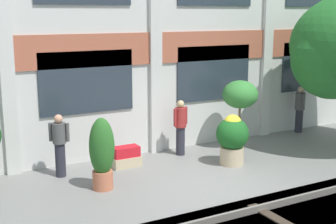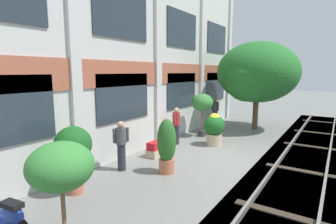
# 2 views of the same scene
# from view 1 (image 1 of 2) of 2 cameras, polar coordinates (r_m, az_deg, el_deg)

# --- Properties ---
(ground_plane) EXTENTS (80.00, 80.00, 0.00)m
(ground_plane) POSITION_cam_1_polar(r_m,az_deg,el_deg) (11.69, 5.34, -8.56)
(ground_plane) COLOR slate
(apartment_facade) EXTENTS (16.93, 0.64, 8.09)m
(apartment_facade) POSITION_cam_1_polar(r_m,az_deg,el_deg) (13.79, -2.12, 11.72)
(apartment_facade) COLOR silver
(apartment_facade) RESTS_ON ground
(potted_plant_terracotta_small) EXTENTS (1.07, 1.07, 2.11)m
(potted_plant_terracotta_small) POSITION_cam_1_polar(r_m,az_deg,el_deg) (14.25, 8.78, 1.87)
(potted_plant_terracotta_small) COLOR #333333
(potted_plant_terracotta_small) RESTS_ON ground
(potted_plant_stone_basin) EXTENTS (0.89, 0.89, 1.40)m
(potted_plant_stone_basin) POSITION_cam_1_polar(r_m,az_deg,el_deg) (12.89, 7.85, -3.04)
(potted_plant_stone_basin) COLOR tan
(potted_plant_stone_basin) RESTS_ON ground
(potted_plant_square_trough) EXTENTS (0.80, 0.44, 0.56)m
(potted_plant_square_trough) POSITION_cam_1_polar(r_m,az_deg,el_deg) (12.78, -5.14, -5.49)
(potted_plant_square_trough) COLOR tan
(potted_plant_square_trough) RESTS_ON ground
(potted_plant_fluted_column) EXTENTS (0.60, 0.60, 1.73)m
(potted_plant_fluted_column) POSITION_cam_1_polar(r_m,az_deg,el_deg) (11.07, -8.05, -4.93)
(potted_plant_fluted_column) COLOR #B76647
(potted_plant_fluted_column) RESTS_ON ground
(resident_by_doorway) EXTENTS (0.52, 0.34, 1.63)m
(resident_by_doorway) POSITION_cam_1_polar(r_m,az_deg,el_deg) (13.61, 1.53, -1.70)
(resident_by_doorway) COLOR #282833
(resident_by_doorway) RESTS_ON ground
(resident_watching_tracks) EXTENTS (0.46, 0.34, 1.62)m
(resident_watching_tracks) POSITION_cam_1_polar(r_m,az_deg,el_deg) (12.12, -13.08, -3.77)
(resident_watching_tracks) COLOR #282833
(resident_watching_tracks) RESTS_ON ground
(resident_near_plants) EXTENTS (0.34, 0.51, 1.61)m
(resident_near_plants) POSITION_cam_1_polar(r_m,az_deg,el_deg) (16.84, 15.76, 0.48)
(resident_near_plants) COLOR #282833
(resident_near_plants) RESTS_ON ground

